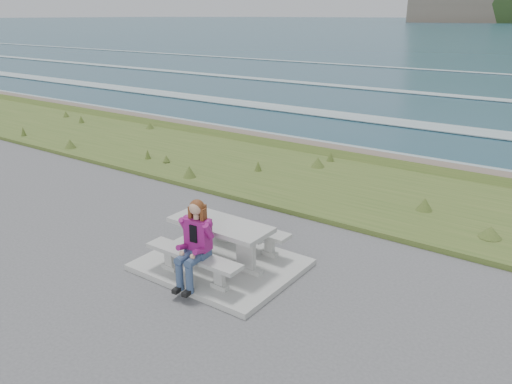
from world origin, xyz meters
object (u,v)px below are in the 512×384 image
Objects in this scene: picnic_table at (220,231)px; seated_woman at (193,255)px; bench_seaward at (245,230)px; bench_landward at (193,259)px.

picnic_table is 1.29× the size of seated_woman.
bench_seaward is 1.55m from seated_woman.
bench_landward is at bearing -90.00° from bench_seaward.
bench_landward and bench_seaward have the same top height.
bench_seaward is 1.29× the size of seated_woman.
seated_woman is at bearing -46.28° from bench_landward.
seated_woman is (0.13, -0.83, -0.07)m from picnic_table.
bench_landward is (0.00, -0.70, -0.23)m from picnic_table.
picnic_table is at bearing 92.22° from seated_woman.
picnic_table is 1.00× the size of bench_seaward.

